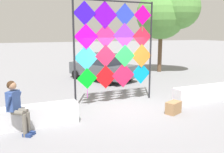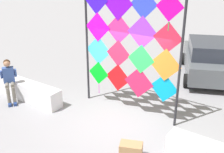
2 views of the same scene
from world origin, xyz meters
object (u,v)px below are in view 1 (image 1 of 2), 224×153
object	(u,v)px
kite_display_rack	(115,45)
parked_car	(102,67)
seated_vendor	(16,104)
tree_broadleaf	(167,12)
cardboard_box_large	(173,108)

from	to	relation	value
kite_display_rack	parked_car	size ratio (longest dim) A/B	0.91
seated_vendor	tree_broadleaf	xyz separation A→B (m)	(9.71, 6.90, 3.14)
kite_display_rack	tree_broadleaf	size ratio (longest dim) A/B	0.69
seated_vendor	cardboard_box_large	world-z (taller)	seated_vendor
cardboard_box_large	kite_display_rack	bearing A→B (deg)	123.10
kite_display_rack	seated_vendor	bearing A→B (deg)	-154.87
kite_display_rack	cardboard_box_large	size ratio (longest dim) A/B	7.17
cardboard_box_large	tree_broadleaf	distance (m)	9.46
kite_display_rack	tree_broadleaf	distance (m)	8.24
seated_vendor	parked_car	bearing A→B (deg)	51.82
seated_vendor	cardboard_box_large	bearing A→B (deg)	-3.25
cardboard_box_large	tree_broadleaf	bearing A→B (deg)	55.91
kite_display_rack	seated_vendor	distance (m)	4.18
seated_vendor	cardboard_box_large	xyz separation A→B (m)	(4.85, -0.28, -0.65)
seated_vendor	tree_broadleaf	distance (m)	12.32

